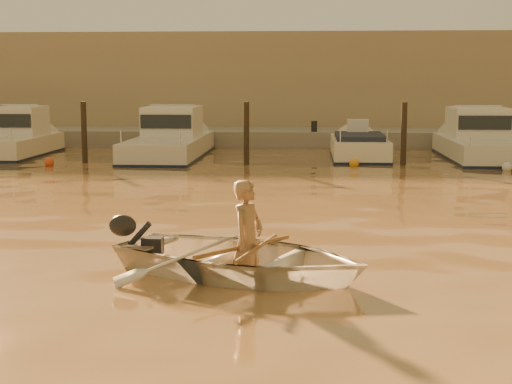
# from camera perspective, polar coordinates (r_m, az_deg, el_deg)

# --- Properties ---
(ground_plane) EXTENTS (160.00, 160.00, 0.00)m
(ground_plane) POSITION_cam_1_polar(r_m,az_deg,el_deg) (11.70, -5.18, -5.23)
(ground_plane) COLOR brown
(ground_plane) RESTS_ON ground
(dinghy) EXTENTS (4.40, 3.84, 0.76)m
(dinghy) POSITION_cam_1_polar(r_m,az_deg,el_deg) (10.90, -1.08, -4.80)
(dinghy) COLOR silver
(dinghy) RESTS_ON ground_plane
(person) EXTENTS (0.60, 0.71, 1.65)m
(person) POSITION_cam_1_polar(r_m,az_deg,el_deg) (10.80, -0.62, -3.48)
(person) COLOR #936D49
(person) RESTS_ON dinghy
(outboard_motor) EXTENTS (0.98, 0.72, 0.70)m
(outboard_motor) POSITION_cam_1_polar(r_m,az_deg,el_deg) (11.66, -7.63, -3.91)
(outboard_motor) COLOR black
(outboard_motor) RESTS_ON dinghy
(oar_port) EXTENTS (0.46, 2.07, 0.13)m
(oar_port) POSITION_cam_1_polar(r_m,az_deg,el_deg) (10.75, 0.10, -4.10)
(oar_port) COLOR brown
(oar_port) RESTS_ON dinghy
(oar_starboard) EXTENTS (1.19, 1.80, 0.13)m
(oar_starboard) POSITION_cam_1_polar(r_m,az_deg,el_deg) (10.84, -0.85, -4.00)
(oar_starboard) COLOR brown
(oar_starboard) RESTS_ON dinghy
(moored_boat_1) EXTENTS (1.91, 5.81, 1.75)m
(moored_boat_1) POSITION_cam_1_polar(r_m,az_deg,el_deg) (29.25, -17.05, 3.75)
(moored_boat_1) COLOR beige
(moored_boat_1) RESTS_ON ground_plane
(moored_boat_2) EXTENTS (2.30, 7.71, 1.75)m
(moored_boat_2) POSITION_cam_1_polar(r_m,az_deg,el_deg) (27.76, -6.31, 3.84)
(moored_boat_2) COLOR beige
(moored_boat_2) RESTS_ON ground_plane
(moored_boat_3) EXTENTS (1.84, 5.41, 0.95)m
(moored_boat_3) POSITION_cam_1_polar(r_m,az_deg,el_deg) (27.41, 7.50, 2.92)
(moored_boat_3) COLOR #ECE2C6
(moored_boat_3) RESTS_ON ground_plane
(moored_boat_4) EXTENTS (2.29, 7.05, 1.75)m
(moored_boat_4) POSITION_cam_1_polar(r_m,az_deg,el_deg) (27.94, 16.01, 3.60)
(moored_boat_4) COLOR beige
(moored_boat_4) RESTS_ON ground_plane
(piling_1) EXTENTS (0.18, 0.18, 2.20)m
(piling_1) POSITION_cam_1_polar(r_m,az_deg,el_deg) (26.15, -12.39, 4.04)
(piling_1) COLOR #2D2319
(piling_1) RESTS_ON ground_plane
(piling_2) EXTENTS (0.18, 0.18, 2.20)m
(piling_2) POSITION_cam_1_polar(r_m,az_deg,el_deg) (25.19, -0.70, 4.07)
(piling_2) COLOR #2D2319
(piling_2) RESTS_ON ground_plane
(piling_3) EXTENTS (0.18, 0.18, 2.20)m
(piling_3) POSITION_cam_1_polar(r_m,az_deg,el_deg) (25.28, 10.70, 3.95)
(piling_3) COLOR #2D2319
(piling_3) RESTS_ON ground_plane
(fender_b) EXTENTS (0.30, 0.30, 0.30)m
(fender_b) POSITION_cam_1_polar(r_m,az_deg,el_deg) (25.67, -14.81, 2.09)
(fender_b) COLOR #D44218
(fender_b) RESTS_ON ground_plane
(fender_c) EXTENTS (0.30, 0.30, 0.30)m
(fender_c) POSITION_cam_1_polar(r_m,az_deg,el_deg) (24.42, -5.54, 2.02)
(fender_c) COLOR white
(fender_c) RESTS_ON ground_plane
(fender_d) EXTENTS (0.30, 0.30, 0.30)m
(fender_d) POSITION_cam_1_polar(r_m,az_deg,el_deg) (24.85, 7.15, 2.10)
(fender_d) COLOR orange
(fender_d) RESTS_ON ground_plane
(fender_e) EXTENTS (0.30, 0.30, 0.30)m
(fender_e) POSITION_cam_1_polar(r_m,az_deg,el_deg) (24.70, 17.79, 1.74)
(fender_e) COLOR silver
(fender_e) RESTS_ON ground_plane
(quay) EXTENTS (52.00, 4.00, 1.00)m
(quay) POSITION_cam_1_polar(r_m,az_deg,el_deg) (32.89, 0.73, 3.73)
(quay) COLOR gray
(quay) RESTS_ON ground_plane
(waterfront_building) EXTENTS (46.00, 7.00, 4.80)m
(waterfront_building) POSITION_cam_1_polar(r_m,az_deg,el_deg) (38.28, 1.20, 7.73)
(waterfront_building) COLOR #9E8466
(waterfront_building) RESTS_ON quay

